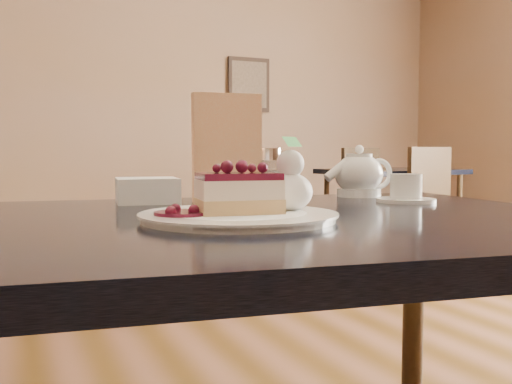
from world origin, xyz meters
name	(u,v)px	position (x,y,z in m)	size (l,w,h in m)	color
main_table	(231,267)	(-0.16, 0.39, 0.71)	(1.38, 1.01, 0.80)	black
dessert_plate	(238,217)	(-0.16, 0.34, 0.80)	(0.31, 0.31, 0.01)	white
cheesecake_slice	(238,193)	(-0.16, 0.34, 0.84)	(0.14, 0.11, 0.06)	#E9B282
whipped_cream	(290,192)	(-0.07, 0.34, 0.84)	(0.07, 0.07, 0.06)	white
berry_sauce	(182,213)	(-0.25, 0.35, 0.81)	(0.09, 0.09, 0.01)	#4C0522
tea_set	(367,178)	(0.29, 0.64, 0.84)	(0.18, 0.29, 0.11)	white
menu_card	(227,148)	(-0.06, 0.67, 0.92)	(0.15, 0.03, 0.23)	#FFEDBE
sugar_shaker	(267,173)	(0.04, 0.68, 0.86)	(0.06, 0.06, 0.12)	white
napkin_stack	(147,190)	(-0.22, 0.72, 0.82)	(0.13, 0.13, 0.05)	white
bg_table_far_right	(390,251)	(2.44, 3.41, 0.07)	(1.13, 1.86, 1.24)	black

